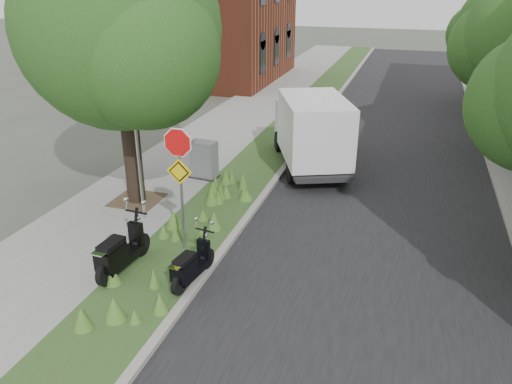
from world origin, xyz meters
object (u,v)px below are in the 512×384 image
sign_assembly (179,165)px  box_truck (311,129)px  scooter_near (118,256)px  utility_cabinet (204,160)px  scooter_far (189,269)px

sign_assembly → box_truck: size_ratio=0.61×
scooter_near → utility_cabinet: size_ratio=1.56×
sign_assembly → box_truck: 7.06m
sign_assembly → scooter_near: bearing=-121.8°
sign_assembly → utility_cabinet: (-1.40, 4.57, -1.61)m
scooter_far → utility_cabinet: (-2.18, 5.95, 0.22)m
sign_assembly → scooter_far: sign_assembly is taller
box_truck → utility_cabinet: box_truck is taller
scooter_near → utility_cabinet: 6.07m
scooter_near → scooter_far: size_ratio=1.19×
sign_assembly → box_truck: bearing=75.9°
scooter_near → box_truck: size_ratio=0.37×
sign_assembly → scooter_far: (0.78, -1.38, -1.83)m
scooter_near → utility_cabinet: bearing=94.6°
scooter_far → box_truck: (0.93, 8.17, 0.96)m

